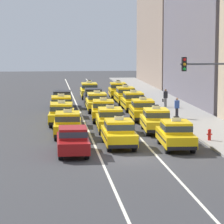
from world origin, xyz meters
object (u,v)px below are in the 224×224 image
object	(u,v)px
taxi_left_third	(62,113)
pedestrian_near_crosswalk	(165,98)
taxi_center_second	(110,119)
taxi_center_fourth	(97,102)
taxi_left_second	(68,124)
taxi_center_sixth	(89,90)
traffic_light_pole	(213,89)
taxi_right_nearest	(176,134)
sedan_center_fifth	(93,96)
sedan_left_nearest	(73,140)
taxi_center_nearest	(119,133)
taxi_center_third	(103,110)
taxi_right_fourth	(133,101)
taxi_right_second	(156,120)
fire_hydrant	(209,134)
taxi_right_third	(143,109)
taxi_left_fourth	(61,106)
sedan_left_fifth	(62,99)
taxi_right_fifth	(125,95)
pedestrian_mid_block	(177,108)
taxi_right_sixth	(118,90)

from	to	relation	value
taxi_left_third	pedestrian_near_crosswalk	bearing A→B (deg)	43.14
taxi_center_second	taxi_center_fourth	world-z (taller)	same
taxi_left_second	taxi_center_sixth	distance (m)	24.41
taxi_left_third	traffic_light_pole	xyz separation A→B (m)	(7.88, -13.35, 2.94)
taxi_right_nearest	pedestrian_near_crosswalk	size ratio (longest dim) A/B	2.81
sedan_center_fifth	pedestrian_near_crosswalk	bearing A→B (deg)	-30.52
taxi_center_second	pedestrian_near_crosswalk	bearing A→B (deg)	62.88
sedan_left_nearest	taxi_center_second	distance (m)	8.46
taxi_center_nearest	pedestrian_near_crosswalk	xyz separation A→B (m)	(6.56, 18.47, 0.10)
sedan_left_nearest	taxi_center_third	xyz separation A→B (m)	(2.98, 13.12, 0.03)
taxi_right_nearest	taxi_center_nearest	bearing A→B (deg)	164.46
taxi_right_fourth	taxi_center_fourth	bearing A→B (deg)	-174.14
taxi_left_third	traffic_light_pole	size ratio (longest dim) A/B	0.84
taxi_left_third	taxi_right_second	xyz separation A→B (m)	(6.43, -4.22, 0.00)
taxi_center_third	fire_hydrant	xyz separation A→B (m)	(5.76, -10.22, -0.33)
traffic_light_pole	taxi_right_third	bearing A→B (deg)	95.37
traffic_light_pole	taxi_left_fourth	bearing A→B (deg)	112.88
sedan_left_fifth	taxi_center_sixth	xyz separation A→B (m)	(3.09, 7.90, 0.03)
sedan_left_nearest	taxi_right_second	xyz separation A→B (m)	(6.10, 7.18, 0.03)
taxi_right_third	pedestrian_near_crosswalk	bearing A→B (deg)	65.96
taxi_left_second	taxi_center_nearest	bearing A→B (deg)	-52.83
traffic_light_pole	sedan_left_fifth	bearing A→B (deg)	107.28
taxi_right_fifth	pedestrian_near_crosswalk	world-z (taller)	taxi_right_fifth
traffic_light_pole	taxi_center_fourth	bearing A→B (deg)	102.27
taxi_center_nearest	fire_hydrant	distance (m)	5.93
taxi_right_second	pedestrian_mid_block	distance (m)	6.55
taxi_right_fourth	taxi_right_fifth	world-z (taller)	same
sedan_left_fifth	traffic_light_pole	distance (m)	25.55
sedan_center_fifth	pedestrian_mid_block	size ratio (longest dim) A/B	2.67
sedan_left_nearest	taxi_right_fifth	world-z (taller)	taxi_right_fifth
taxi_right_nearest	taxi_right_third	size ratio (longest dim) A/B	1.00
taxi_left_second	traffic_light_pole	bearing A→B (deg)	-46.15
taxi_center_nearest	sedan_center_fifth	bearing A→B (deg)	89.54
taxi_right_sixth	fire_hydrant	distance (m)	27.26
taxi_right_third	taxi_right_fourth	xyz separation A→B (m)	(0.14, 6.26, 0.00)
taxi_center_sixth	pedestrian_mid_block	xyz separation A→B (m)	(5.78, -17.08, 0.10)
taxi_right_sixth	taxi_right_fourth	bearing A→B (deg)	-89.49
taxi_right_fourth	fire_hydrant	size ratio (longest dim) A/B	6.27
taxi_center_nearest	taxi_center_second	xyz separation A→B (m)	(0.09, 5.84, 0.00)
taxi_center_fourth	sedan_center_fifth	xyz separation A→B (m)	(0.08, 5.26, -0.03)
pedestrian_mid_block	pedestrian_near_crosswalk	bearing A→B (deg)	85.76
taxi_center_third	pedestrian_near_crosswalk	world-z (taller)	taxi_center_third
taxi_left_third	pedestrian_near_crosswalk	xyz separation A→B (m)	(9.77, 9.16, 0.10)
taxi_right_nearest	pedestrian_near_crosswalk	world-z (taller)	taxi_right_nearest
taxi_center_third	pedestrian_near_crosswalk	size ratio (longest dim) A/B	2.83
taxi_left_fourth	taxi_right_third	distance (m)	7.21
taxi_right_nearest	traffic_light_pole	xyz separation A→B (m)	(1.35, -3.12, 2.94)
taxi_right_sixth	pedestrian_near_crosswalk	distance (m)	10.02
taxi_left_second	taxi_right_fourth	distance (m)	14.84
taxi_left_third	taxi_center_sixth	world-z (taller)	same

